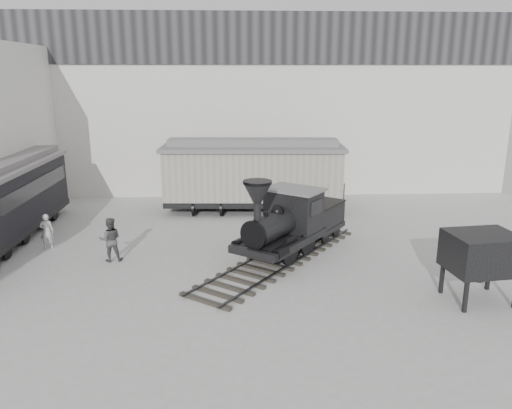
{
  "coord_description": "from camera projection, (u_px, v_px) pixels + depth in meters",
  "views": [
    {
      "loc": [
        -0.47,
        -16.82,
        7.56
      ],
      "look_at": [
        0.56,
        4.09,
        2.0
      ],
      "focal_mm": 35.0,
      "sensor_mm": 36.0,
      "label": 1
    }
  ],
  "objects": [
    {
      "name": "visitor_a",
      "position": [
        47.0,
        232.0,
        21.86
      ],
      "size": [
        0.63,
        0.46,
        1.6
      ],
      "primitive_type": "imported",
      "rotation": [
        0.0,
        0.0,
        3.29
      ],
      "color": "silver",
      "rests_on": "ground"
    },
    {
      "name": "boxcar",
      "position": [
        253.0,
        174.0,
        27.56
      ],
      "size": [
        10.08,
        3.61,
        4.07
      ],
      "rotation": [
        0.0,
        0.0,
        -0.05
      ],
      "color": "black",
      "rests_on": "ground"
    },
    {
      "name": "north_wall",
      "position": [
        239.0,
        105.0,
        31.24
      ],
      "size": [
        34.0,
        2.51,
        11.0
      ],
      "color": "silver",
      "rests_on": "ground"
    },
    {
      "name": "visitor_b",
      "position": [
        110.0,
        239.0,
        20.45
      ],
      "size": [
        1.01,
        0.85,
        1.84
      ],
      "primitive_type": "imported",
      "rotation": [
        0.0,
        0.0,
        3.32
      ],
      "color": "#474748",
      "rests_on": "ground"
    },
    {
      "name": "coal_hopper",
      "position": [
        481.0,
        257.0,
        16.7
      ],
      "size": [
        2.38,
        2.02,
        2.39
      ],
      "rotation": [
        0.0,
        0.0,
        0.11
      ],
      "color": "black",
      "rests_on": "ground"
    },
    {
      "name": "locomotive",
      "position": [
        289.0,
        225.0,
        21.01
      ],
      "size": [
        7.83,
        9.38,
        3.57
      ],
      "rotation": [
        0.0,
        0.0,
        -0.65
      ],
      "color": "#282522",
      "rests_on": "ground"
    },
    {
      "name": "ground",
      "position": [
        246.0,
        286.0,
        18.2
      ],
      "size": [
        90.0,
        90.0,
        0.0
      ],
      "primitive_type": "plane",
      "color": "#9E9E9B"
    }
  ]
}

